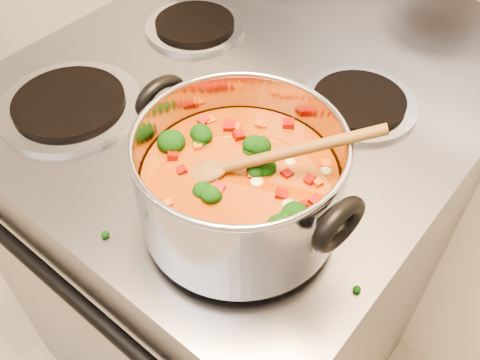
{
  "coord_description": "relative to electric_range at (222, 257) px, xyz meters",
  "views": [
    {
      "loc": [
        0.53,
        0.65,
        1.51
      ],
      "look_at": [
        0.25,
        1.0,
        1.01
      ],
      "focal_mm": 40.0,
      "sensor_mm": 36.0,
      "label": 1
    }
  ],
  "objects": [
    {
      "name": "stockpot",
      "position": [
        0.19,
        -0.17,
        0.54
      ],
      "size": [
        0.32,
        0.26,
        0.16
      ],
      "rotation": [
        0.0,
        0.0,
        -0.1
      ],
      "color": "#A0A0A8",
      "rests_on": "electric_range"
    },
    {
      "name": "wooden_spoon",
      "position": [
        0.2,
        -0.16,
        0.58
      ],
      "size": [
        0.21,
        0.18,
        0.1
      ],
      "rotation": [
        0.0,
        0.0,
        0.68
      ],
      "color": "brown",
      "rests_on": "stockpot"
    },
    {
      "name": "cooktop_crumbs",
      "position": [
        0.13,
        -0.16,
        0.46
      ],
      "size": [
        0.28,
        0.37,
        0.01
      ],
      "color": "black",
      "rests_on": "electric_range"
    },
    {
      "name": "electric_range",
      "position": [
        0.0,
        0.0,
        0.0
      ],
      "size": [
        0.79,
        0.71,
        1.08
      ],
      "color": "gray",
      "rests_on": "ground"
    }
  ]
}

